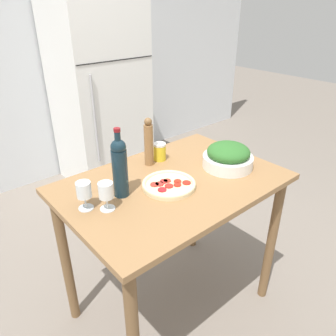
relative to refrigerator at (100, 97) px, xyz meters
name	(u,v)px	position (x,y,z in m)	size (l,w,h in m)	color
ground_plane	(172,304)	(-0.61, -1.79, -0.90)	(14.00, 14.00, 0.00)	slate
wall_back	(16,56)	(-0.61, 0.41, 0.41)	(6.40, 0.08, 2.60)	silver
refrigerator	(100,97)	(0.00, 0.00, 0.00)	(0.79, 0.74, 1.79)	white
prep_counter	(173,204)	(-0.61, -1.79, -0.12)	(1.15, 0.79, 0.93)	olive
wine_bottle	(120,166)	(-0.88, -1.73, 0.18)	(0.07, 0.07, 0.34)	#142833
wine_glass_near	(106,192)	(-1.00, -1.79, 0.12)	(0.07, 0.07, 0.14)	silver
wine_glass_far	(84,191)	(-1.07, -1.72, 0.12)	(0.07, 0.07, 0.14)	silver
pepper_mill	(149,143)	(-0.58, -1.56, 0.16)	(0.05, 0.05, 0.28)	olive
salad_bowl	(228,157)	(-0.26, -1.87, 0.09)	(0.28, 0.28, 0.14)	white
homemade_pizza	(169,184)	(-0.66, -1.82, 0.04)	(0.27, 0.27, 0.03)	beige
salt_canister	(160,152)	(-0.50, -1.55, 0.08)	(0.07, 0.07, 0.10)	yellow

